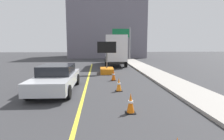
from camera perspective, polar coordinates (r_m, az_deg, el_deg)
The scene contains 9 objects.
lane_center_stripe at distance 6.19m, azimuth -11.01°, elevation -16.04°, with size 0.14×36.00×0.01m, color yellow.
arrow_board_trailer at distance 16.13m, azimuth -1.58°, elevation 0.69°, with size 1.60×1.81×2.70m.
box_truck at distance 22.20m, azimuth 1.00°, elevation 6.20°, with size 2.65×7.05×3.43m.
pickup_car at distance 10.53m, azimuth -16.52°, elevation -2.31°, with size 2.11×4.85×1.38m.
highway_guide_sign at distance 29.19m, azimuth 3.90°, elevation 9.67°, with size 2.79×0.25×5.00m.
far_building_block at distance 37.58m, azimuth -1.74°, elevation 11.82°, with size 13.88×9.52×10.17m, color slate.
traffic_cone_mid_lane at distance 6.96m, azimuth 5.65°, elevation -9.99°, with size 0.36×0.36×0.75m.
traffic_cone_far_lane at distance 10.04m, azimuth 2.09°, elevation -4.41°, with size 0.36×0.36×0.74m.
traffic_cone_curbside at distance 12.94m, azimuth 0.47°, elevation -1.55°, with size 0.36×0.36×0.77m.
Camera 1 is at (0.71, 0.38, 2.50)m, focal length 30.18 mm.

